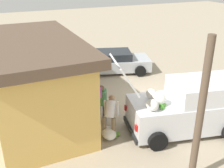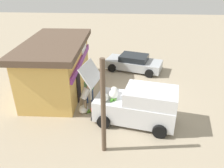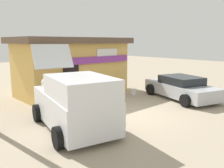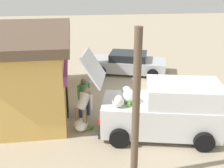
% 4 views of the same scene
% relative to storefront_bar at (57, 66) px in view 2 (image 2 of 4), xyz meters
% --- Properties ---
extents(ground_plane, '(60.00, 60.00, 0.00)m').
position_rel_storefront_bar_xyz_m(ground_plane, '(-0.36, -5.01, -1.68)').
color(ground_plane, tan).
extents(storefront_bar, '(6.72, 3.67, 3.28)m').
position_rel_storefront_bar_xyz_m(storefront_bar, '(0.00, 0.00, 0.00)').
color(storefront_bar, '#E0B259').
rests_on(storefront_bar, ground_plane).
extents(delivery_van, '(2.83, 4.93, 2.95)m').
position_rel_storefront_bar_xyz_m(delivery_van, '(-3.09, -5.00, -0.71)').
color(delivery_van, silver).
rests_on(delivery_van, ground_plane).
extents(parked_sedan, '(3.10, 4.62, 1.22)m').
position_rel_storefront_bar_xyz_m(parked_sedan, '(3.72, -4.92, -1.10)').
color(parked_sedan, '#B2B7BC').
rests_on(parked_sedan, ground_plane).
extents(vendor_standing, '(0.46, 0.51, 1.62)m').
position_rel_storefront_bar_xyz_m(vendor_standing, '(-1.38, -2.23, -0.75)').
color(vendor_standing, navy).
rests_on(vendor_standing, ground_plane).
extents(customer_bending, '(0.72, 0.68, 1.52)m').
position_rel_storefront_bar_xyz_m(customer_bending, '(-2.33, -2.18, -0.77)').
color(customer_bending, '#726047').
rests_on(customer_bending, ground_plane).
extents(unloaded_banana_pile, '(0.71, 0.74, 0.43)m').
position_rel_storefront_bar_xyz_m(unloaded_banana_pile, '(-2.48, -2.09, -1.48)').
color(unloaded_banana_pile, silver).
rests_on(unloaded_banana_pile, ground_plane).
extents(paint_bucket, '(0.32, 0.32, 0.34)m').
position_rel_storefront_bar_xyz_m(paint_bucket, '(2.46, -2.60, -1.51)').
color(paint_bucket, silver).
rests_on(paint_bucket, ground_plane).
extents(utility_pole, '(0.20, 0.20, 4.27)m').
position_rel_storefront_bar_xyz_m(utility_pole, '(-5.29, -3.49, 0.45)').
color(utility_pole, brown).
rests_on(utility_pole, ground_plane).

